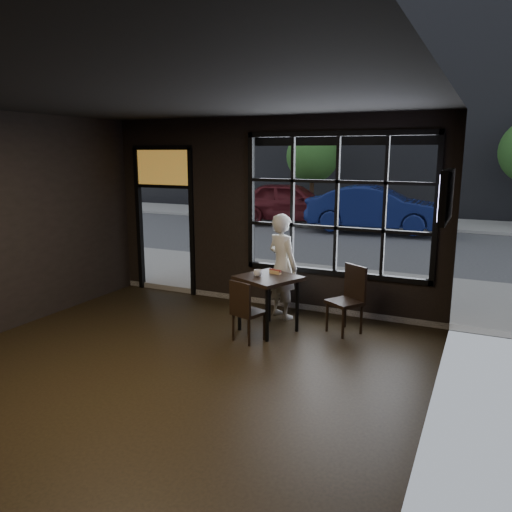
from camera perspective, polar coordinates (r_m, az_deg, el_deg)
The scene contains 17 objects.
floor at distance 5.99m, azimuth -12.96°, elevation -14.56°, with size 6.00×7.00×0.02m, color black.
ceiling at distance 5.42m, azimuth -14.59°, elevation 17.69°, with size 6.00×7.00×0.02m, color black.
wall_right at distance 4.31m, azimuth 19.14°, elevation -2.55°, with size 0.04×7.00×3.20m, color black.
window_frame at distance 8.02m, azimuth 9.21°, elevation 5.77°, with size 3.06×0.12×2.28m, color black.
stained_transom at distance 9.45m, azimuth -10.57°, elevation 9.95°, with size 1.20×0.06×0.70m, color orange.
street_asphalt at distance 28.50m, azimuth 18.38°, elevation 5.86°, with size 60.00×41.00×0.04m, color #545456.
building_across at distance 27.82m, azimuth 19.17°, elevation 21.27°, with size 28.00×12.00×15.00m, color #5B5956.
cafe_table at distance 7.42m, azimuth 1.40°, elevation -5.46°, with size 0.78×0.78×0.84m, color black.
chair_near at distance 7.04m, azimuth -0.84°, elevation -6.23°, with size 0.38×0.38×0.88m, color black.
chair_window at distance 7.43m, azimuth 10.11°, elevation -4.98°, with size 0.43×0.43×1.00m, color black.
man at distance 7.95m, azimuth 3.03°, elevation -1.15°, with size 0.61×0.40×1.68m, color silver.
hotdog at distance 7.46m, azimuth 2.21°, elevation -1.81°, with size 0.20×0.08×0.06m, color tan, non-canonical shape.
cup at distance 7.30m, azimuth 0.21°, elevation -1.95°, with size 0.12×0.12×0.10m, color silver.
tv at distance 6.27m, azimuth 20.96°, elevation 6.44°, with size 0.12×1.05×0.61m, color black.
navy_car at distance 16.76m, azimuth 13.50°, elevation 5.31°, with size 1.54×4.41×1.45m, color #0F1B50.
maroon_car at distance 18.33m, azimuth 3.99°, elevation 6.16°, with size 1.74×4.31×1.47m, color #59171C.
tree_left at distance 19.93m, azimuth 6.47°, elevation 11.23°, with size 2.04×2.04×3.49m.
Camera 1 is at (3.41, -4.17, 2.62)m, focal length 35.00 mm.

